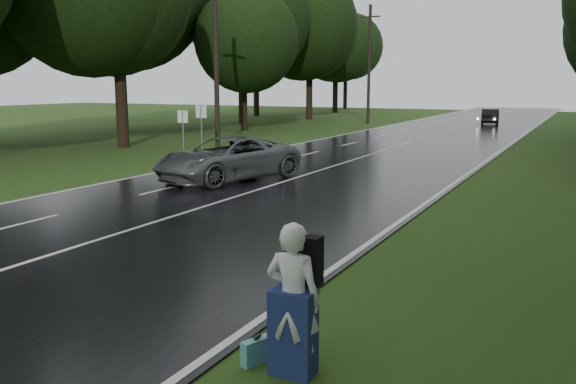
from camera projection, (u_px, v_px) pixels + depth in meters
name	position (u px, v px, depth m)	size (l,w,h in m)	color
ground	(37.00, 261.00, 12.60)	(160.00, 160.00, 0.00)	#264314
road	(363.00, 157.00, 30.16)	(12.00, 140.00, 0.04)	black
lane_center	(363.00, 157.00, 30.15)	(0.12, 140.00, 0.01)	silver
grey_car	(228.00, 159.00, 22.82)	(2.72, 5.90, 1.64)	#4B4E50
far_car	(490.00, 117.00, 54.06)	(1.47, 4.23, 1.39)	black
hitchhiker	(294.00, 304.00, 7.55)	(0.75, 0.68, 2.00)	silver
suitcase	(258.00, 351.00, 7.97)	(0.14, 0.48, 0.34)	teal
utility_pole_mid	(218.00, 150.00, 33.70)	(1.80, 0.28, 10.65)	black
utility_pole_far	(368.00, 124.00, 55.81)	(1.80, 0.28, 10.69)	black
road_sign_a	(184.00, 161.00, 28.82)	(0.58, 0.10, 2.42)	white
road_sign_b	(202.00, 158.00, 30.15)	(0.63, 0.10, 2.62)	white
tree_left_d	(124.00, 147.00, 35.20)	(9.99, 9.99, 15.61)	black
tree_left_e	(244.00, 130.00, 47.94)	(7.52, 7.52, 11.76)	black
tree_left_f	(309.00, 119.00, 62.72)	(10.24, 10.24, 16.00)	black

